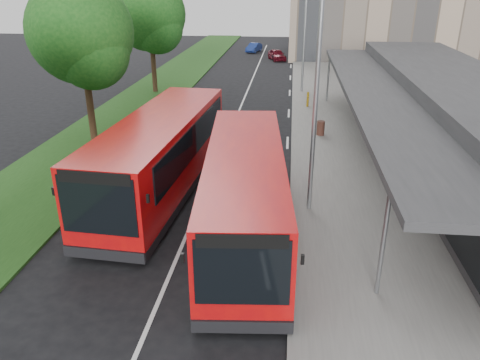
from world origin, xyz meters
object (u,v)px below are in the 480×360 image
object	(u,v)px
car_near	(277,55)
bollard	(308,99)
litter_bin	(321,128)
car_far	(254,48)
tree_mid	(82,39)
lamp_post_far	(304,29)
tree_far	(150,19)
bus_second	(161,155)
bus_main	(245,193)
lamp_post_near	(314,87)

from	to	relation	value
car_near	bollard	bearing A→B (deg)	-100.63
litter_bin	car_far	world-z (taller)	car_far
tree_mid	lamp_post_far	size ratio (longest dim) A/B	1.03
litter_bin	car_far	size ratio (longest dim) A/B	0.25
bollard	car_near	xyz separation A→B (m)	(-2.76, 20.35, -0.06)
tree_mid	bollard	bearing A→B (deg)	35.64
bollard	car_near	bearing A→B (deg)	97.73
tree_far	car_near	world-z (taller)	tree_far
bus_second	litter_bin	bearing A→B (deg)	53.56
tree_mid	car_near	world-z (taller)	tree_mid
lamp_post_far	car_far	distance (m)	22.55
car_near	bus_second	bearing A→B (deg)	-114.06
car_near	lamp_post_far	bearing A→B (deg)	-99.82
tree_mid	bus_main	distance (m)	13.23
lamp_post_far	bus_main	xyz separation A→B (m)	(-2.15, -21.87, -3.20)
bollard	litter_bin	bearing A→B (deg)	-84.96
car_far	bollard	bearing A→B (deg)	-63.17
bus_main	bus_second	bearing A→B (deg)	135.52
bus_second	tree_far	bearing A→B (deg)	110.50
bollard	car_near	world-z (taller)	car_near
tree_mid	bus_second	xyz separation A→B (m)	(5.33, -5.91, -3.74)
tree_far	bus_second	size ratio (longest dim) A/B	0.74
litter_bin	bus_second	bearing A→B (deg)	-130.38
bus_second	tree_mid	bearing A→B (deg)	135.98
lamp_post_far	bollard	world-z (taller)	lamp_post_far
lamp_post_near	tree_far	bearing A→B (deg)	120.29
tree_mid	litter_bin	xyz separation A→B (m)	(12.09, 2.04, -4.80)
bus_main	car_far	world-z (taller)	bus_main
lamp_post_far	car_far	xyz separation A→B (m)	(-5.30, 21.51, -4.20)
lamp_post_near	bus_second	xyz separation A→B (m)	(-5.80, 1.15, -3.11)
tree_mid	car_near	xyz separation A→B (m)	(8.77, 28.62, -4.77)
tree_mid	bollard	distance (m)	14.95
tree_mid	lamp_post_far	world-z (taller)	tree_mid
lamp_post_near	bollard	world-z (taller)	lamp_post_near
tree_far	car_far	distance (m)	23.70
bus_main	car_far	xyz separation A→B (m)	(-3.15, 43.39, -0.99)
lamp_post_far	bollard	size ratio (longest dim) A/B	8.16
litter_bin	tree_mid	bearing A→B (deg)	-170.42
bollard	lamp_post_far	bearing A→B (deg)	94.98
bus_second	bollard	bearing A→B (deg)	70.29
bollard	bus_main	bearing A→B (deg)	-98.46
tree_far	car_near	bearing A→B (deg)	62.17
bus_main	bollard	xyz separation A→B (m)	(2.56, 17.20, -0.87)
tree_mid	bus_second	size ratio (longest dim) A/B	0.74
bus_second	car_far	size ratio (longest dim) A/B	3.54
tree_mid	bollard	world-z (taller)	tree_mid
litter_bin	bollard	world-z (taller)	bollard
bus_main	car_far	size ratio (longest dim) A/B	3.34
tree_mid	bus_main	world-z (taller)	tree_mid
bus_second	bollard	xyz separation A→B (m)	(6.21, 14.18, -0.97)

